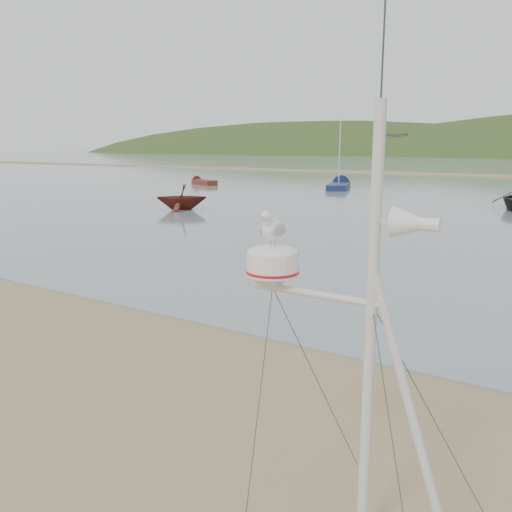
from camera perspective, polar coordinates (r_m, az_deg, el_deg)
The scene contains 5 objects.
ground at distance 8.97m, azimuth -17.03°, elevation -15.04°, with size 560.00×560.00×0.00m, color #89714F.
mast_rig at distance 5.62m, azimuth 10.70°, elevation -16.98°, with size 2.34×2.50×5.28m.
boat_red at distance 33.60m, azimuth -7.87°, elevation 7.38°, with size 2.58×1.58×2.99m, color #571D13.
dinghy_red_far at distance 55.89m, azimuth -5.95°, elevation 7.79°, with size 4.72×2.94×1.13m.
sailboat_blue_near at distance 51.79m, azimuth 8.88°, elevation 7.43°, with size 3.96×7.24×7.03m.
Camera 1 is at (6.30, -5.02, 3.95)m, focal length 38.00 mm.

